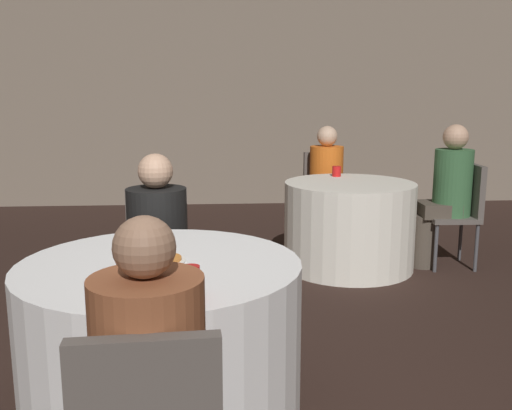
{
  "coord_description": "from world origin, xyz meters",
  "views": [
    {
      "loc": [
        0.07,
        -2.4,
        1.46
      ],
      "look_at": [
        0.28,
        0.79,
        0.83
      ],
      "focal_mm": 40.0,
      "sensor_mm": 36.0,
      "label": 1
    }
  ],
  "objects_px": {
    "chair_far_north": "(324,188)",
    "person_floral_shirt": "(152,400)",
    "chair_far_east": "(462,206)",
    "table_far": "(349,225)",
    "table_near": "(162,341)",
    "chair_near_north": "(158,246)",
    "person_orange_shirt": "(328,185)",
    "pizza_plate_near": "(161,260)",
    "soda_can_red": "(191,282)",
    "person_green_jacket": "(444,197)",
    "person_black_shirt": "(158,246)",
    "soda_can_silver": "(130,288)"
  },
  "relations": [
    {
      "from": "person_floral_shirt",
      "to": "pizza_plate_near",
      "type": "relative_size",
      "value": 5.09
    },
    {
      "from": "person_floral_shirt",
      "to": "person_black_shirt",
      "type": "bearing_deg",
      "value": 91.37
    },
    {
      "from": "person_green_jacket",
      "to": "chair_far_north",
      "type": "bearing_deg",
      "value": 42.2
    },
    {
      "from": "chair_far_east",
      "to": "chair_far_north",
      "type": "bearing_deg",
      "value": 47.06
    },
    {
      "from": "chair_far_east",
      "to": "table_far",
      "type": "bearing_deg",
      "value": 90.0
    },
    {
      "from": "chair_far_east",
      "to": "person_orange_shirt",
      "type": "height_order",
      "value": "person_orange_shirt"
    },
    {
      "from": "person_orange_shirt",
      "to": "chair_near_north",
      "type": "bearing_deg",
      "value": 51.45
    },
    {
      "from": "table_near",
      "to": "chair_near_north",
      "type": "relative_size",
      "value": 1.42
    },
    {
      "from": "chair_far_north",
      "to": "person_orange_shirt",
      "type": "xyz_separation_m",
      "value": [
        0.01,
        -0.16,
        0.05
      ]
    },
    {
      "from": "person_black_shirt",
      "to": "pizza_plate_near",
      "type": "bearing_deg",
      "value": 90.33
    },
    {
      "from": "person_green_jacket",
      "to": "person_floral_shirt",
      "type": "xyz_separation_m",
      "value": [
        -2.1,
        -3.05,
        -0.04
      ]
    },
    {
      "from": "chair_near_north",
      "to": "person_black_shirt",
      "type": "bearing_deg",
      "value": 90.0
    },
    {
      "from": "person_orange_shirt",
      "to": "soda_can_silver",
      "type": "xyz_separation_m",
      "value": [
        -1.37,
        -3.51,
        0.21
      ]
    },
    {
      "from": "table_far",
      "to": "chair_far_north",
      "type": "relative_size",
      "value": 1.24
    },
    {
      "from": "chair_far_north",
      "to": "person_floral_shirt",
      "type": "distance_m",
      "value": 4.23
    },
    {
      "from": "table_near",
      "to": "chair_far_east",
      "type": "xyz_separation_m",
      "value": [
        2.31,
        2.18,
        0.16
      ]
    },
    {
      "from": "table_near",
      "to": "person_floral_shirt",
      "type": "relative_size",
      "value": 1.09
    },
    {
      "from": "person_black_shirt",
      "to": "chair_near_north",
      "type": "bearing_deg",
      "value": -90.0
    },
    {
      "from": "chair_far_north",
      "to": "person_floral_shirt",
      "type": "height_order",
      "value": "person_floral_shirt"
    },
    {
      "from": "chair_near_north",
      "to": "chair_far_east",
      "type": "height_order",
      "value": "same"
    },
    {
      "from": "table_far",
      "to": "soda_can_silver",
      "type": "relative_size",
      "value": 8.95
    },
    {
      "from": "table_far",
      "to": "soda_can_red",
      "type": "relative_size",
      "value": 8.95
    },
    {
      "from": "table_near",
      "to": "pizza_plate_near",
      "type": "distance_m",
      "value": 0.37
    },
    {
      "from": "soda_can_silver",
      "to": "person_floral_shirt",
      "type": "bearing_deg",
      "value": -73.16
    },
    {
      "from": "chair_far_east",
      "to": "person_green_jacket",
      "type": "height_order",
      "value": "person_green_jacket"
    },
    {
      "from": "table_near",
      "to": "chair_far_north",
      "type": "xyz_separation_m",
      "value": [
        1.32,
        3.17,
        0.16
      ]
    },
    {
      "from": "person_orange_shirt",
      "to": "pizza_plate_near",
      "type": "xyz_separation_m",
      "value": [
        -1.32,
        -2.99,
        0.16
      ]
    },
    {
      "from": "chair_far_north",
      "to": "pizza_plate_near",
      "type": "distance_m",
      "value": 3.42
    },
    {
      "from": "person_floral_shirt",
      "to": "soda_can_silver",
      "type": "height_order",
      "value": "person_floral_shirt"
    },
    {
      "from": "table_far",
      "to": "person_green_jacket",
      "type": "bearing_deg",
      "value": -1.69
    },
    {
      "from": "chair_far_north",
      "to": "chair_near_north",
      "type": "bearing_deg",
      "value": 53.7
    },
    {
      "from": "person_green_jacket",
      "to": "person_black_shirt",
      "type": "xyz_separation_m",
      "value": [
        -2.25,
        -1.31,
        -0.03
      ]
    },
    {
      "from": "chair_far_north",
      "to": "person_orange_shirt",
      "type": "distance_m",
      "value": 0.17
    },
    {
      "from": "chair_near_north",
      "to": "chair_far_east",
      "type": "relative_size",
      "value": 1.0
    },
    {
      "from": "pizza_plate_near",
      "to": "person_black_shirt",
      "type": "bearing_deg",
      "value": 96.93
    },
    {
      "from": "chair_far_east",
      "to": "person_green_jacket",
      "type": "distance_m",
      "value": 0.18
    },
    {
      "from": "table_far",
      "to": "person_black_shirt",
      "type": "relative_size",
      "value": 0.98
    },
    {
      "from": "person_floral_shirt",
      "to": "person_green_jacket",
      "type": "bearing_deg",
      "value": 51.67
    },
    {
      "from": "person_orange_shirt",
      "to": "pizza_plate_near",
      "type": "relative_size",
      "value": 5.14
    },
    {
      "from": "chair_near_north",
      "to": "chair_far_east",
      "type": "xyz_separation_m",
      "value": [
        2.43,
        1.15,
        0.0
      ]
    },
    {
      "from": "table_near",
      "to": "soda_can_red",
      "type": "bearing_deg",
      "value": -70.83
    },
    {
      "from": "chair_far_north",
      "to": "person_floral_shirt",
      "type": "relative_size",
      "value": 0.77
    },
    {
      "from": "chair_near_north",
      "to": "person_orange_shirt",
      "type": "height_order",
      "value": "person_orange_shirt"
    },
    {
      "from": "table_far",
      "to": "chair_near_north",
      "type": "xyz_separation_m",
      "value": [
        -1.48,
        -1.18,
        0.16
      ]
    },
    {
      "from": "table_near",
      "to": "person_orange_shirt",
      "type": "relative_size",
      "value": 1.08
    },
    {
      "from": "person_black_shirt",
      "to": "soda_can_silver",
      "type": "relative_size",
      "value": 9.13
    },
    {
      "from": "person_floral_shirt",
      "to": "soda_can_red",
      "type": "distance_m",
      "value": 0.48
    },
    {
      "from": "table_near",
      "to": "table_far",
      "type": "bearing_deg",
      "value": 58.44
    },
    {
      "from": "table_far",
      "to": "soda_can_red",
      "type": "bearing_deg",
      "value": -114.17
    },
    {
      "from": "chair_far_east",
      "to": "soda_can_red",
      "type": "xyz_separation_m",
      "value": [
        -2.15,
        -2.64,
        0.26
      ]
    }
  ]
}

